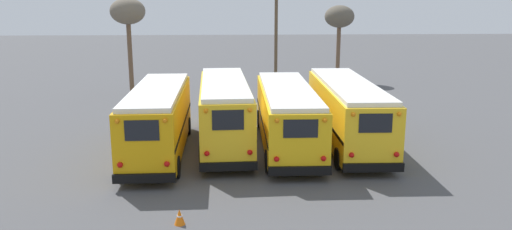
# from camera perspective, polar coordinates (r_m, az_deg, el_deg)

# --- Properties ---
(ground_plane) EXTENTS (160.00, 160.00, 0.00)m
(ground_plane) POSITION_cam_1_polar(r_m,az_deg,el_deg) (24.53, 0.05, -3.95)
(ground_plane) COLOR #4C4C4F
(school_bus_0) EXTENTS (2.59, 9.57, 3.19)m
(school_bus_0) POSITION_cam_1_polar(r_m,az_deg,el_deg) (23.87, -11.09, -0.40)
(school_bus_0) COLOR #E5A00C
(school_bus_0) RESTS_ON ground
(school_bus_1) EXTENTS (2.79, 9.83, 3.30)m
(school_bus_1) POSITION_cam_1_polar(r_m,az_deg,el_deg) (24.79, -3.61, 0.49)
(school_bus_1) COLOR yellow
(school_bus_1) RESTS_ON ground
(school_bus_2) EXTENTS (2.69, 10.51, 3.01)m
(school_bus_2) POSITION_cam_1_polar(r_m,az_deg,el_deg) (24.72, 3.58, 0.10)
(school_bus_2) COLOR yellow
(school_bus_2) RESTS_ON ground
(school_bus_3) EXTENTS (2.72, 10.80, 3.16)m
(school_bus_3) POSITION_cam_1_polar(r_m,az_deg,el_deg) (25.63, 10.37, 0.54)
(school_bus_3) COLOR yellow
(school_bus_3) RESTS_ON ground
(utility_pole) EXTENTS (1.80, 0.24, 8.97)m
(utility_pole) POSITION_cam_1_polar(r_m,az_deg,el_deg) (37.10, 2.30, 9.26)
(utility_pole) COLOR brown
(utility_pole) RESTS_ON ground
(bare_tree_0) EXTENTS (2.60, 2.60, 7.28)m
(bare_tree_0) POSITION_cam_1_polar(r_m,az_deg,el_deg) (39.00, -14.45, 11.17)
(bare_tree_0) COLOR brown
(bare_tree_0) RESTS_ON ground
(bare_tree_1) EXTENTS (2.60, 2.60, 6.67)m
(bare_tree_1) POSITION_cam_1_polar(r_m,az_deg,el_deg) (45.21, 9.51, 10.86)
(bare_tree_1) COLOR brown
(bare_tree_1) RESTS_ON ground
(traffic_cone) EXTENTS (0.36, 0.36, 0.53)m
(traffic_cone) POSITION_cam_1_polar(r_m,az_deg,el_deg) (16.81, -8.74, -11.42)
(traffic_cone) COLOR orange
(traffic_cone) RESTS_ON ground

